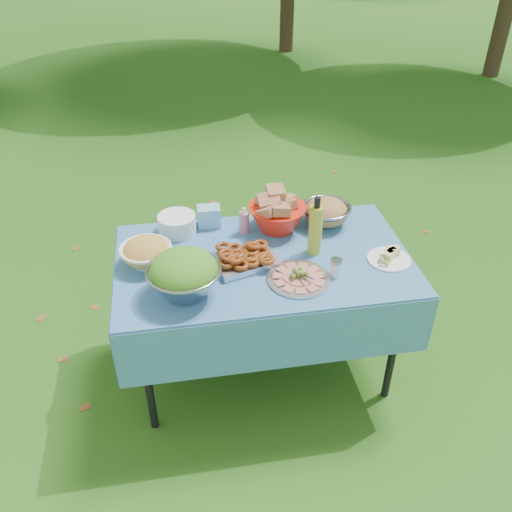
{
  "coord_description": "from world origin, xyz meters",
  "views": [
    {
      "loc": [
        -0.4,
        -2.17,
        2.32
      ],
      "look_at": [
        -0.04,
        0.0,
        0.78
      ],
      "focal_mm": 38.0,
      "sensor_mm": 36.0,
      "label": 1
    }
  ],
  "objects": [
    {
      "name": "ground",
      "position": [
        0.0,
        0.0,
        0.0
      ],
      "size": [
        80.0,
        80.0,
        0.0
      ],
      "primitive_type": "plane",
      "color": "#113B0A",
      "rests_on": "ground"
    },
    {
      "name": "picnic_table",
      "position": [
        0.0,
        0.0,
        0.38
      ],
      "size": [
        1.46,
        0.86,
        0.76
      ],
      "primitive_type": "cube",
      "color": "#74BCDF",
      "rests_on": "ground"
    },
    {
      "name": "salad_bowl",
      "position": [
        -0.4,
        -0.22,
        0.87
      ],
      "size": [
        0.42,
        0.42,
        0.22
      ],
      "primitive_type": null,
      "rotation": [
        0.0,
        0.0,
        0.31
      ],
      "color": "#92939A",
      "rests_on": "picnic_table"
    },
    {
      "name": "pasta_bowl_white",
      "position": [
        -0.57,
        0.05,
        0.83
      ],
      "size": [
        0.3,
        0.3,
        0.14
      ],
      "primitive_type": null,
      "rotation": [
        0.0,
        0.0,
        0.24
      ],
      "color": "white",
      "rests_on": "picnic_table"
    },
    {
      "name": "plate_stack",
      "position": [
        -0.41,
        0.32,
        0.81
      ],
      "size": [
        0.27,
        0.27,
        0.1
      ],
      "primitive_type": "cylinder",
      "rotation": [
        0.0,
        0.0,
        -0.43
      ],
      "color": "white",
      "rests_on": "picnic_table"
    },
    {
      "name": "wipes_box",
      "position": [
        -0.24,
        0.36,
        0.82
      ],
      "size": [
        0.13,
        0.09,
        0.11
      ],
      "primitive_type": "cube",
      "rotation": [
        0.0,
        0.0,
        -0.03
      ],
      "color": "#8DC9ED",
      "rests_on": "picnic_table"
    },
    {
      "name": "sanitizer_bottle",
      "position": [
        -0.06,
        0.26,
        0.83
      ],
      "size": [
        0.06,
        0.06,
        0.15
      ],
      "primitive_type": "cylinder",
      "rotation": [
        0.0,
        0.0,
        -0.12
      ],
      "color": "#D37E90",
      "rests_on": "picnic_table"
    },
    {
      "name": "bread_bowl",
      "position": [
        0.12,
        0.27,
        0.86
      ],
      "size": [
        0.38,
        0.38,
        0.21
      ],
      "primitive_type": null,
      "rotation": [
        0.0,
        0.0,
        0.25
      ],
      "color": "red",
      "rests_on": "picnic_table"
    },
    {
      "name": "pasta_bowl_steel",
      "position": [
        0.39,
        0.28,
        0.83
      ],
      "size": [
        0.29,
        0.29,
        0.14
      ],
      "primitive_type": null,
      "rotation": [
        0.0,
        0.0,
        0.14
      ],
      "color": "#92939A",
      "rests_on": "picnic_table"
    },
    {
      "name": "fried_tray",
      "position": [
        -0.1,
        -0.03,
        0.8
      ],
      "size": [
        0.35,
        0.29,
        0.07
      ],
      "primitive_type": "cube",
      "rotation": [
        0.0,
        0.0,
        0.28
      ],
      "color": "silver",
      "rests_on": "picnic_table"
    },
    {
      "name": "charcuterie_platter",
      "position": [
        0.13,
        -0.2,
        0.8
      ],
      "size": [
        0.35,
        0.35,
        0.07
      ],
      "primitive_type": "cylinder",
      "rotation": [
        0.0,
        0.0,
        -0.17
      ],
      "color": "silver",
      "rests_on": "picnic_table"
    },
    {
      "name": "oil_bottle",
      "position": [
        0.26,
        0.01,
        0.92
      ],
      "size": [
        0.08,
        0.08,
        0.31
      ],
      "primitive_type": "cylinder",
      "rotation": [
        0.0,
        0.0,
        -0.26
      ],
      "color": "#AAB82C",
      "rests_on": "picnic_table"
    },
    {
      "name": "cheese_plate",
      "position": [
        0.61,
        -0.12,
        0.79
      ],
      "size": [
        0.25,
        0.25,
        0.06
      ],
      "primitive_type": "cylinder",
      "rotation": [
        0.0,
        0.0,
        -0.21
      ],
      "color": "white",
      "rests_on": "picnic_table"
    },
    {
      "name": "shaker",
      "position": [
        0.31,
        -0.19,
        0.81
      ],
      "size": [
        0.06,
        0.06,
        0.09
      ],
      "primitive_type": "cylinder",
      "rotation": [
        0.0,
        0.0,
        0.17
      ],
      "color": "white",
      "rests_on": "picnic_table"
    }
  ]
}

